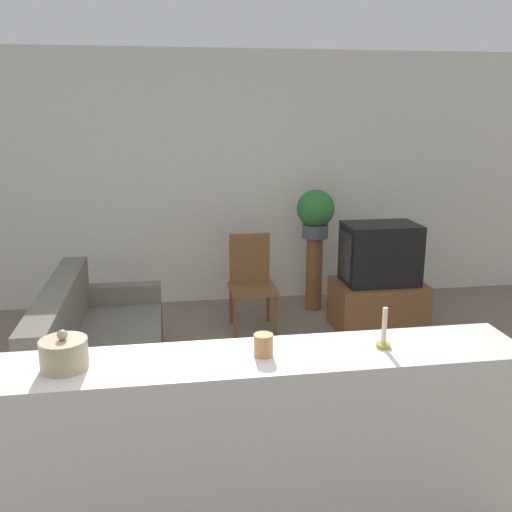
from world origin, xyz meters
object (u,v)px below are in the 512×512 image
Objects in this scene: couch at (99,357)px; television at (380,253)px; potted_plant at (316,212)px; wooden_chair at (251,279)px; decorative_bowl at (64,354)px.

couch is 2.61× the size of television.
television is 1.40× the size of potted_plant.
couch is at bearing -159.37° from television.
potted_plant reaches higher than wooden_chair.
potted_plant is (2.07, 1.59, 0.76)m from couch.
couch is 2.75m from television.
television is 0.85m from potted_plant.
decorative_bowl is at bearing -113.82° from wooden_chair.
decorative_bowl reaches higher than television.
potted_plant reaches higher than decorative_bowl.
television is 0.77× the size of wooden_chair.
couch is 1.79m from wooden_chair.
potted_plant is at bearing 126.71° from television.
television reaches higher than wooden_chair.
decorative_bowl is at bearing -87.38° from couch.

